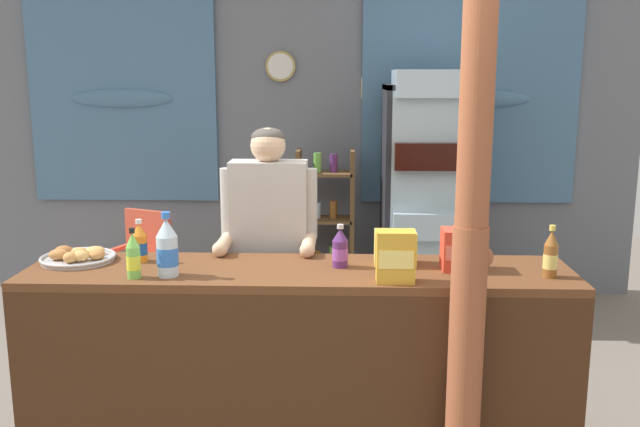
{
  "coord_description": "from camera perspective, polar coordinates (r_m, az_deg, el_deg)",
  "views": [
    {
      "loc": [
        0.31,
        -2.85,
        1.88
      ],
      "look_at": [
        0.19,
        0.61,
        1.19
      ],
      "focal_mm": 38.78,
      "sensor_mm": 36.0,
      "label": 1
    }
  ],
  "objects": [
    {
      "name": "bottle_shelf_rack",
      "position": [
        5.74,
        0.46,
        -0.83
      ],
      "size": [
        0.48,
        0.28,
        1.29
      ],
      "color": "brown",
      "rests_on": "ground"
    },
    {
      "name": "ground_plane",
      "position": [
        4.5,
        -2.15,
        -13.46
      ],
      "size": [
        7.94,
        7.94,
        0.0
      ],
      "primitive_type": "plane",
      "color": "slate"
    },
    {
      "name": "snack_box_choco_powder",
      "position": [
        3.12,
        6.25,
        -3.55
      ],
      "size": [
        0.17,
        0.11,
        0.24
      ],
      "color": "gold",
      "rests_on": "stall_counter"
    },
    {
      "name": "pastry_tray",
      "position": [
        3.67,
        -19.34,
        -3.38
      ],
      "size": [
        0.37,
        0.37,
        0.07
      ],
      "color": "#BCBCC1",
      "rests_on": "stall_counter"
    },
    {
      "name": "soda_bottle_iced_tea",
      "position": [
        3.35,
        18.5,
        -3.29
      ],
      "size": [
        0.07,
        0.07,
        0.25
      ],
      "color": "brown",
      "rests_on": "stall_counter"
    },
    {
      "name": "shopkeeper",
      "position": [
        3.81,
        -4.22,
        -1.84
      ],
      "size": [
        0.53,
        0.42,
        1.61
      ],
      "color": "#28282D",
      "rests_on": "ground"
    },
    {
      "name": "soda_bottle_orange_soda",
      "position": [
        3.56,
        -14.66,
        -2.43
      ],
      "size": [
        0.07,
        0.07,
        0.22
      ],
      "color": "orange",
      "rests_on": "stall_counter"
    },
    {
      "name": "soda_bottle_water",
      "position": [
        3.27,
        -12.49,
        -2.88
      ],
      "size": [
        0.1,
        0.1,
        0.3
      ],
      "color": "silver",
      "rests_on": "stall_counter"
    },
    {
      "name": "soda_bottle_grape_soda",
      "position": [
        3.35,
        1.68,
        -2.95
      ],
      "size": [
        0.08,
        0.08,
        0.21
      ],
      "color": "#56286B",
      "rests_on": "stall_counter"
    },
    {
      "name": "stall_counter",
      "position": [
        3.36,
        -1.88,
        -11.32
      ],
      "size": [
        2.63,
        0.58,
        0.97
      ],
      "color": "brown",
      "rests_on": "ground"
    },
    {
      "name": "plastic_lawn_chair",
      "position": [
        5.49,
        -14.71,
        -3.73
      ],
      "size": [
        0.58,
        0.58,
        0.86
      ],
      "color": "#E5563D",
      "rests_on": "ground"
    },
    {
      "name": "drink_fridge",
      "position": [
        5.46,
        8.87,
        2.52
      ],
      "size": [
        0.69,
        0.76,
        1.93
      ],
      "color": "#232328",
      "rests_on": "ground"
    },
    {
      "name": "snack_box_crackers",
      "position": [
        3.37,
        11.44,
        -2.93
      ],
      "size": [
        0.17,
        0.15,
        0.2
      ],
      "color": "#E5422D",
      "rests_on": "stall_counter"
    },
    {
      "name": "back_wall_curtained",
      "position": [
        5.97,
        -0.98,
        7.0
      ],
      "size": [
        5.61,
        0.22,
        2.76
      ],
      "color": "slate",
      "rests_on": "ground"
    },
    {
      "name": "snack_box_instant_noodle",
      "position": [
        3.41,
        6.22,
        -2.84
      ],
      "size": [
        0.2,
        0.15,
        0.17
      ],
      "color": "#EAD14C",
      "rests_on": "stall_counter"
    },
    {
      "name": "timber_post",
      "position": [
        2.93,
        12.34,
        -2.04
      ],
      "size": [
        0.17,
        0.15,
        2.55
      ],
      "color": "#995133",
      "rests_on": "ground"
    },
    {
      "name": "soda_bottle_lime_soda",
      "position": [
        3.28,
        -15.15,
        -3.47
      ],
      "size": [
        0.06,
        0.06,
        0.24
      ],
      "color": "#75C64C",
      "rests_on": "stall_counter"
    }
  ]
}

